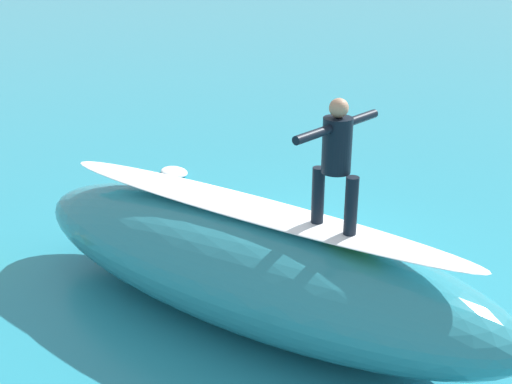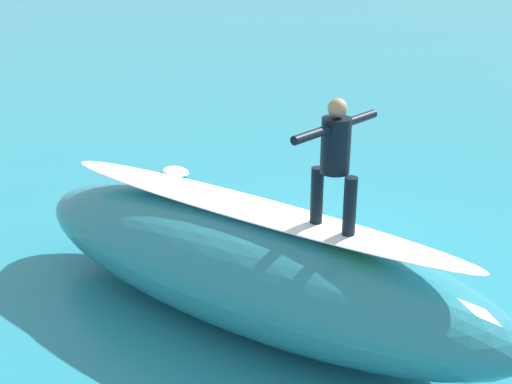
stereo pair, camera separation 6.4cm
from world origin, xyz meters
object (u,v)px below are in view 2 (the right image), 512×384
(surfer_riding, at_px, (335,155))
(surfer_paddling, at_px, (215,201))
(surfboard_riding, at_px, (331,231))
(surfboard_paddling, at_px, (209,209))

(surfer_riding, bearing_deg, surfer_paddling, -25.78)
(surfboard_riding, bearing_deg, surfer_riding, 0.00)
(surfboard_paddling, xyz_separation_m, surfer_paddling, (-0.11, -0.06, 0.18))
(surfer_riding, xyz_separation_m, surfer_paddling, (3.48, -2.95, -2.33))
(surfboard_riding, relative_size, surfer_paddling, 1.20)
(surfer_paddling, bearing_deg, surfboard_paddling, -0.00)
(surfboard_riding, bearing_deg, surfer_paddling, -25.78)
(surfboard_riding, height_order, surfer_paddling, surfboard_riding)
(surfboard_riding, xyz_separation_m, surfboard_paddling, (3.59, -2.89, -1.56))
(surfboard_paddling, bearing_deg, surfer_riding, 115.00)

